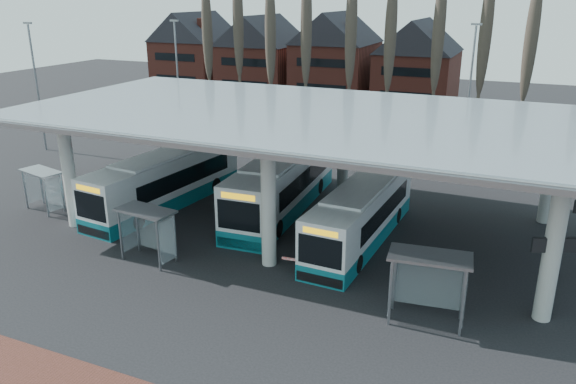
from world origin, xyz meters
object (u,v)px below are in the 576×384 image
at_px(shelter_0, 44,181).
at_px(shelter_1, 149,223).
at_px(bus_1, 283,184).
at_px(shelter_2, 429,272).
at_px(bus_2, 362,214).
at_px(bus_0, 166,181).

xyz_separation_m(shelter_0, shelter_1, (9.80, -3.06, 0.13)).
bearing_deg(bus_1, shelter_2, -44.49).
relative_size(shelter_0, shelter_2, 0.88).
bearing_deg(bus_1, shelter_0, -159.68).
xyz_separation_m(bus_1, bus_2, (5.57, -2.44, -0.16)).
height_order(bus_2, shelter_2, bus_2).
bearing_deg(bus_0, shelter_0, -143.19).
relative_size(bus_0, shelter_1, 3.95).
distance_m(shelter_0, shelter_1, 10.27).
xyz_separation_m(bus_2, shelter_2, (4.55, -6.38, 0.66)).
relative_size(shelter_0, shelter_1, 0.97).
relative_size(bus_1, shelter_2, 3.79).
bearing_deg(shelter_0, shelter_1, -3.68).
bearing_deg(bus_0, bus_2, 4.18).
height_order(bus_0, shelter_0, bus_0).
xyz_separation_m(bus_1, shelter_1, (-3.11, -8.73, 0.32)).
bearing_deg(bus_0, bus_1, 22.69).
bearing_deg(shelter_0, shelter_2, 5.87).
relative_size(bus_1, bus_2, 1.12).
distance_m(bus_1, shelter_1, 9.28).
bearing_deg(shelter_2, shelter_1, 173.15).
bearing_deg(bus_0, shelter_1, -54.93).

